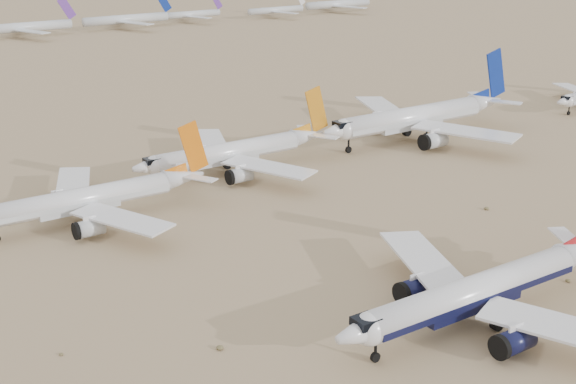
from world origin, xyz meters
The scene contains 5 objects.
ground centered at (0.00, 0.00, 0.00)m, with size 7000.00×7000.00×0.00m, color #927555.
main_airliner centered at (4.38, 0.60, 4.87)m, with size 50.15×48.98×17.70m.
row2_navy_widebody centered at (62.74, 76.30, 5.70)m, with size 57.41×56.14×20.42m.
row2_gold_tail centered at (10.51, 78.81, 4.65)m, with size 46.74×45.72×16.64m.
row2_orange_tail centered at (-26.59, 68.06, 4.53)m, with size 45.22×44.24×16.13m.
Camera 1 is at (-75.11, -67.03, 54.42)m, focal length 50.00 mm.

